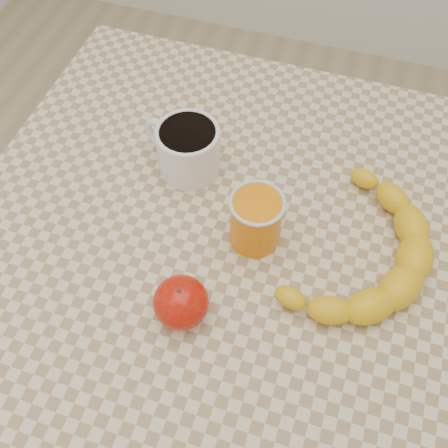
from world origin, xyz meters
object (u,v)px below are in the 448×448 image
(apple, at_px, (181,302))
(table, at_px, (224,259))
(coffee_mug, at_px, (187,147))
(banana, at_px, (360,251))
(orange_juice_glass, at_px, (256,220))

(apple, bearing_deg, table, 84.67)
(table, xyz_separation_m, apple, (-0.01, -0.14, 0.12))
(coffee_mug, bearing_deg, banana, -17.53)
(apple, bearing_deg, banana, 35.95)
(coffee_mug, relative_size, banana, 0.39)
(table, distance_m, coffee_mug, 0.19)
(orange_juice_glass, relative_size, apple, 0.97)
(apple, height_order, banana, apple)
(banana, bearing_deg, table, -151.93)
(table, distance_m, apple, 0.19)
(orange_juice_glass, bearing_deg, coffee_mug, 144.61)
(orange_juice_glass, bearing_deg, banana, 2.78)
(apple, distance_m, banana, 0.26)
(orange_juice_glass, distance_m, apple, 0.16)
(banana, bearing_deg, orange_juice_glass, -152.36)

